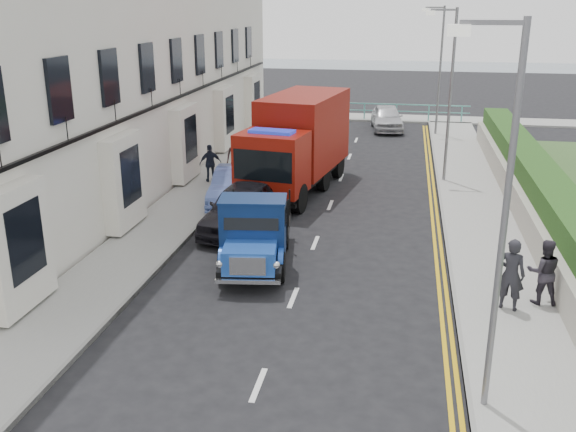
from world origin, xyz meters
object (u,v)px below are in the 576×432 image
object	(u,v)px
lamp_near	(499,204)
red_lorry	(298,141)
parked_car_front	(241,207)
pedestrian_east_near	(511,274)
bedford_lorry	(254,238)
lamp_far	(438,63)
lamp_mid	(448,86)

from	to	relation	value
lamp_near	red_lorry	distance (m)	15.14
parked_car_front	pedestrian_east_near	size ratio (longest dim) A/B	2.46
bedford_lorry	red_lorry	world-z (taller)	red_lorry
lamp_far	lamp_mid	bearing A→B (deg)	-90.00
bedford_lorry	pedestrian_east_near	bearing A→B (deg)	-20.06
lamp_mid	red_lorry	distance (m)	6.44
pedestrian_east_near	bedford_lorry	bearing A→B (deg)	6.80
lamp_far	bedford_lorry	bearing A→B (deg)	-105.21
red_lorry	lamp_far	bearing A→B (deg)	73.98
red_lorry	parked_car_front	world-z (taller)	red_lorry
bedford_lorry	parked_car_front	size ratio (longest dim) A/B	1.06
lamp_near	lamp_mid	bearing A→B (deg)	90.00
lamp_near	pedestrian_east_near	world-z (taller)	lamp_near
lamp_far	red_lorry	xyz separation A→B (m)	(-5.73, -12.13, -2.02)
lamp_far	bedford_lorry	distance (m)	21.40
lamp_far	red_lorry	bearing A→B (deg)	-115.28
parked_car_front	lamp_far	bearing A→B (deg)	74.10
bedford_lorry	red_lorry	xyz separation A→B (m)	(-0.17, 8.31, 0.99)
lamp_far	red_lorry	size ratio (longest dim) A/B	0.95
lamp_far	bedford_lorry	xyz separation A→B (m)	(-5.56, -20.44, -3.01)
lamp_far	pedestrian_east_near	bearing A→B (deg)	-87.16
red_lorry	pedestrian_east_near	size ratio (longest dim) A/B	4.10
lamp_near	pedestrian_east_near	xyz separation A→B (m)	(1.09, 4.12, -2.98)
lamp_near	parked_car_front	xyz separation A→B (m)	(-6.78, 8.86, -3.24)
lamp_mid	pedestrian_east_near	bearing A→B (deg)	-84.78
parked_car_front	pedestrian_east_near	world-z (taller)	pedestrian_east_near
bedford_lorry	pedestrian_east_near	distance (m)	6.80
lamp_mid	parked_car_front	bearing A→B (deg)	-133.50
parked_car_front	lamp_near	bearing A→B (deg)	-46.91
lamp_mid	bedford_lorry	bearing A→B (deg)	-118.03
lamp_mid	bedford_lorry	xyz separation A→B (m)	(-5.56, -10.44, -3.01)
lamp_mid	bedford_lorry	distance (m)	12.21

